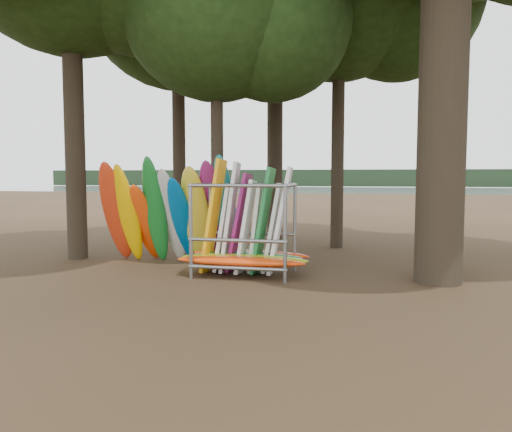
# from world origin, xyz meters

# --- Properties ---
(ground) EXTENTS (120.00, 120.00, 0.00)m
(ground) POSITION_xyz_m (0.00, 0.00, 0.00)
(ground) COLOR #47331E
(ground) RESTS_ON ground
(lake) EXTENTS (160.00, 160.00, 0.00)m
(lake) POSITION_xyz_m (0.00, 60.00, 0.00)
(lake) COLOR gray
(lake) RESTS_ON ground
(far_shore) EXTENTS (160.00, 4.00, 4.00)m
(far_shore) POSITION_xyz_m (0.00, 110.00, 2.00)
(far_shore) COLOR black
(far_shore) RESTS_ON ground
(oak_5) EXTENTS (6.33, 6.33, 10.07)m
(oak_5) POSITION_xyz_m (-0.91, 2.65, 7.30)
(oak_5) COLOR black
(oak_5) RESTS_ON ground
(kayak_row) EXTENTS (3.92, 2.02, 3.13)m
(kayak_row) POSITION_xyz_m (-2.07, 1.80, 1.37)
(kayak_row) COLOR red
(kayak_row) RESTS_ON ground
(storage_rack) EXTENTS (3.23, 1.59, 2.90)m
(storage_rack) POSITION_xyz_m (0.41, 0.68, 1.04)
(storage_rack) COLOR gray
(storage_rack) RESTS_ON ground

